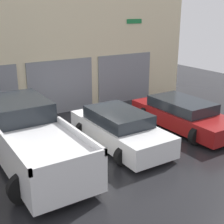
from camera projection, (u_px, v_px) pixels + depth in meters
The scene contains 8 objects.
ground_plane at pixel (98, 131), 12.50m from camera, with size 28.00×28.00×0.00m, color black.
shophouse_building at pixel (61, 52), 14.26m from camera, with size 14.21×0.68×5.67m.
pickup_truck at pixel (31, 138), 9.59m from camera, with size 2.56×5.31×1.84m.
sedan_white at pixel (119, 129), 11.07m from camera, with size 2.13×4.31×1.26m.
sedan_side at pixel (183, 115), 12.68m from camera, with size 2.19×4.66×1.18m.
parking_stripe_left at pixel (81, 155), 10.44m from camera, with size 0.12×2.20×0.01m, color gold.
parking_stripe_centre at pixel (153, 136), 12.04m from camera, with size 0.12×2.20×0.01m, color gold.
parking_stripe_right at pixel (208, 121), 13.63m from camera, with size 0.12×2.20×0.01m, color gold.
Camera 1 is at (-5.77, -10.12, 4.65)m, focal length 50.00 mm.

